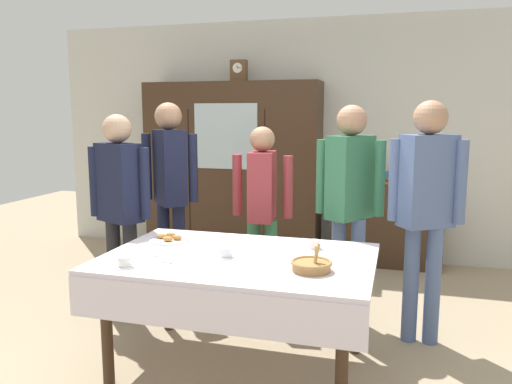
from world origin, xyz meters
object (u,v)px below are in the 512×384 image
at_px(pastry_plate, 169,239).
at_px(wall_cabinet, 232,170).
at_px(spoon_back_edge, 153,256).
at_px(bookshelf_low, 386,224).
at_px(person_beside_shelf, 262,200).
at_px(dining_table, 237,272).
at_px(person_near_right_end, 350,193).
at_px(tea_cup_front_edge, 226,253).
at_px(book_stack, 388,178).
at_px(person_by_cabinet, 426,198).
at_px(mantel_clock, 239,71).
at_px(person_behind_table_right, 120,197).
at_px(person_behind_table_left, 170,181).
at_px(tea_cup_mid_left, 314,245).
at_px(spoon_mid_left, 167,262).
at_px(bread_basket, 312,265).
at_px(tea_cup_near_left, 124,263).

bearing_deg(pastry_plate, wall_cabinet, 97.61).
bearing_deg(pastry_plate, spoon_back_edge, -80.03).
bearing_deg(bookshelf_low, person_beside_shelf, -122.51).
relative_size(dining_table, person_near_right_end, 0.99).
bearing_deg(tea_cup_front_edge, person_beside_shelf, 93.52).
distance_m(book_stack, person_by_cabinet, 1.91).
relative_size(wall_cabinet, mantel_clock, 8.43).
xyz_separation_m(dining_table, tea_cup_front_edge, (-0.07, -0.03, 0.12)).
height_order(dining_table, tea_cup_front_edge, tea_cup_front_edge).
bearing_deg(dining_table, pastry_plate, 156.08).
relative_size(person_behind_table_right, person_beside_shelf, 1.07).
bearing_deg(wall_cabinet, tea_cup_front_edge, -72.33).
distance_m(person_behind_table_right, person_beside_shelf, 1.15).
distance_m(dining_table, person_behind_table_left, 1.50).
bearing_deg(person_behind_table_left, person_beside_shelf, 1.74).
xyz_separation_m(book_stack, person_near_right_end, (-0.25, -1.68, 0.09)).
bearing_deg(tea_cup_mid_left, spoon_mid_left, -145.56).
distance_m(wall_cabinet, spoon_back_edge, 2.75).
height_order(bookshelf_low, tea_cup_front_edge, bookshelf_low).
bearing_deg(person_behind_table_right, person_by_cabinet, 5.84).
xyz_separation_m(mantel_clock, bread_basket, (1.31, -2.74, -1.33)).
xyz_separation_m(person_behind_table_left, person_by_cabinet, (2.11, -0.31, -0.00)).
distance_m(person_by_cabinet, person_beside_shelf, 1.34).
bearing_deg(person_by_cabinet, book_stack, 99.16).
height_order(tea_cup_near_left, person_beside_shelf, person_beside_shelf).
height_order(person_near_right_end, person_beside_shelf, person_near_right_end).
distance_m(pastry_plate, person_behind_table_left, 0.94).
height_order(spoon_back_edge, person_behind_table_right, person_behind_table_right).
bearing_deg(mantel_clock, tea_cup_near_left, -85.31).
distance_m(book_stack, tea_cup_near_left, 3.34).
distance_m(mantel_clock, book_stack, 2.02).
relative_size(bookshelf_low, tea_cup_near_left, 8.99).
bearing_deg(spoon_mid_left, pastry_plate, 113.75).
xyz_separation_m(dining_table, person_near_right_end, (0.60, 0.96, 0.39)).
bearing_deg(person_beside_shelf, person_behind_table_left, -178.26).
relative_size(tea_cup_mid_left, pastry_plate, 0.46).
relative_size(pastry_plate, person_beside_shelf, 0.18).
bearing_deg(person_beside_shelf, spoon_back_edge, -107.42).
bearing_deg(mantel_clock, spoon_mid_left, -81.09).
relative_size(bread_basket, person_near_right_end, 0.14).
height_order(dining_table, pastry_plate, pastry_plate).
height_order(spoon_mid_left, person_beside_shelf, person_beside_shelf).
relative_size(mantel_clock, pastry_plate, 0.86).
distance_m(dining_table, book_stack, 2.79).
bearing_deg(wall_cabinet, tea_cup_mid_left, -59.54).
relative_size(tea_cup_front_edge, bread_basket, 0.54).
xyz_separation_m(person_behind_table_left, person_behind_table_right, (-0.17, -0.55, -0.07)).
relative_size(wall_cabinet, pastry_plate, 7.22).
relative_size(book_stack, person_beside_shelf, 0.14).
distance_m(dining_table, person_behind_table_right, 1.30).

